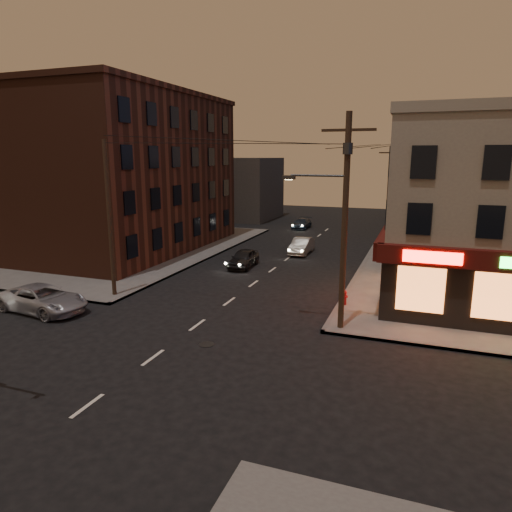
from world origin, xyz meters
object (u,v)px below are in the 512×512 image
at_px(fire_hydrant, 344,297).
at_px(sedan_mid, 302,246).
at_px(suv_cross, 43,299).
at_px(sedan_far, 302,224).
at_px(sedan_near, 244,258).

bearing_deg(fire_hydrant, sedan_mid, 114.05).
bearing_deg(suv_cross, sedan_far, -3.33).
bearing_deg(fire_hydrant, suv_cross, -157.33).
relative_size(sedan_mid, fire_hydrant, 4.92).
bearing_deg(sedan_near, sedan_far, 88.55).
bearing_deg(sedan_near, suv_cross, -119.19).
height_order(sedan_near, sedan_far, sedan_near).
xyz_separation_m(sedan_far, fire_hydrant, (9.32, -26.56, 0.02)).
bearing_deg(sedan_mid, sedan_far, 104.34).
xyz_separation_m(sedan_mid, sedan_far, (-3.47, 13.47, -0.09)).
distance_m(suv_cross, sedan_near, 14.62).
relative_size(sedan_near, fire_hydrant, 4.72).
relative_size(suv_cross, sedan_mid, 1.26).
bearing_deg(sedan_far, fire_hydrant, -70.38).
distance_m(sedan_mid, fire_hydrant, 14.34).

